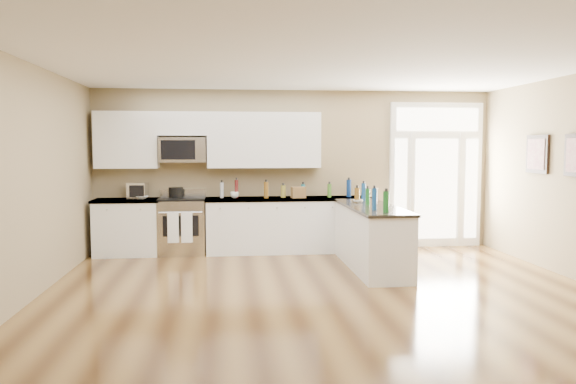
{
  "coord_description": "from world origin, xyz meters",
  "views": [
    {
      "loc": [
        -1.18,
        -5.85,
        1.82
      ],
      "look_at": [
        -0.35,
        2.0,
        1.17
      ],
      "focal_mm": 35.0,
      "sensor_mm": 36.0,
      "label": 1
    }
  ],
  "objects_px": {
    "stockpot": "(176,192)",
    "toaster_oven": "(138,191)",
    "kitchen_range": "(182,226)",
    "peninsula_cabinet": "(371,239)"
  },
  "relations": [
    {
      "from": "stockpot",
      "to": "toaster_oven",
      "type": "xyz_separation_m",
      "value": [
        -0.63,
        -0.01,
        0.03
      ]
    },
    {
      "from": "kitchen_range",
      "to": "stockpot",
      "type": "height_order",
      "value": "stockpot"
    },
    {
      "from": "peninsula_cabinet",
      "to": "toaster_oven",
      "type": "xyz_separation_m",
      "value": [
        -3.63,
        1.55,
        0.64
      ]
    },
    {
      "from": "peninsula_cabinet",
      "to": "stockpot",
      "type": "height_order",
      "value": "stockpot"
    },
    {
      "from": "kitchen_range",
      "to": "toaster_oven",
      "type": "height_order",
      "value": "toaster_oven"
    },
    {
      "from": "peninsula_cabinet",
      "to": "stockpot",
      "type": "bearing_deg",
      "value": 152.55
    },
    {
      "from": "stockpot",
      "to": "toaster_oven",
      "type": "distance_m",
      "value": 0.63
    },
    {
      "from": "peninsula_cabinet",
      "to": "kitchen_range",
      "type": "distance_m",
      "value": 3.24
    },
    {
      "from": "stockpot",
      "to": "kitchen_range",
      "type": "bearing_deg",
      "value": -45.48
    },
    {
      "from": "peninsula_cabinet",
      "to": "kitchen_range",
      "type": "bearing_deg",
      "value": 153.4
    }
  ]
}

